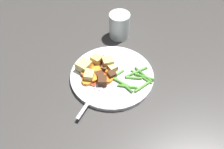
{
  "coord_description": "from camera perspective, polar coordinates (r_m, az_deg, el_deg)",
  "views": [
    {
      "loc": [
        -0.07,
        0.54,
        0.63
      ],
      "look_at": [
        0.0,
        0.0,
        0.01
      ],
      "focal_mm": 41.23,
      "sensor_mm": 36.0,
      "label": 1
    }
  ],
  "objects": [
    {
      "name": "fork",
      "position": [
        0.77,
        -4.1,
        -4.5
      ],
      "size": [
        0.07,
        0.17,
        0.0
      ],
      "color": "silver",
      "rests_on": "dinner_plate"
    },
    {
      "name": "meat_chunk_1",
      "position": [
        0.83,
        -1.78,
        1.43
      ],
      "size": [
        0.02,
        0.02,
        0.02
      ],
      "primitive_type": "cube",
      "rotation": [
        0.0,
        0.0,
        2.93
      ],
      "color": "brown",
      "rests_on": "dinner_plate"
    },
    {
      "name": "green_bean_4",
      "position": [
        0.8,
        2.05,
        -1.75
      ],
      "size": [
        0.07,
        0.04,
        0.01
      ],
      "primitive_type": "cylinder",
      "rotation": [
        0.0,
        1.57,
        -0.48
      ],
      "color": "#66AD42",
      "rests_on": "dinner_plate"
    },
    {
      "name": "carrot_slice_6",
      "position": [
        0.84,
        -4.97,
        1.82
      ],
      "size": [
        0.04,
        0.04,
        0.01
      ],
      "primitive_type": "cylinder",
      "rotation": [
        0.0,
        0.0,
        0.52
      ],
      "color": "orange",
      "rests_on": "dinner_plate"
    },
    {
      "name": "meat_chunk_0",
      "position": [
        0.81,
        -2.73,
        -0.12
      ],
      "size": [
        0.03,
        0.03,
        0.02
      ],
      "primitive_type": "cube",
      "rotation": [
        0.0,
        0.0,
        0.44
      ],
      "color": "#4C2B19",
      "rests_on": "dinner_plate"
    },
    {
      "name": "meat_chunk_2",
      "position": [
        0.81,
        0.1,
        -0.03
      ],
      "size": [
        0.03,
        0.03,
        0.02
      ],
      "primitive_type": "cube",
      "rotation": [
        0.0,
        0.0,
        5.36
      ],
      "color": "#4C2B19",
      "rests_on": "dinner_plate"
    },
    {
      "name": "carrot_slice_1",
      "position": [
        0.82,
        -0.44,
        0.71
      ],
      "size": [
        0.04,
        0.04,
        0.01
      ],
      "primitive_type": "cylinder",
      "rotation": [
        0.0,
        0.0,
        2.06
      ],
      "color": "orange",
      "rests_on": "dinner_plate"
    },
    {
      "name": "green_bean_5",
      "position": [
        0.82,
        1.15,
        -0.06
      ],
      "size": [
        0.04,
        0.04,
        0.01
      ],
      "primitive_type": "cylinder",
      "rotation": [
        0.0,
        1.57,
        0.83
      ],
      "color": "#66AD42",
      "rests_on": "dinner_plate"
    },
    {
      "name": "meat_chunk_3",
      "position": [
        0.79,
        -2.16,
        -1.42
      ],
      "size": [
        0.03,
        0.03,
        0.02
      ],
      "primitive_type": "cube",
      "rotation": [
        0.0,
        0.0,
        4.85
      ],
      "color": "#4C2B19",
      "rests_on": "dinner_plate"
    },
    {
      "name": "potato_chunk_4",
      "position": [
        0.83,
        -6.29,
        1.92
      ],
      "size": [
        0.05,
        0.05,
        0.03
      ],
      "primitive_type": "cube",
      "rotation": [
        0.0,
        0.0,
        1.1
      ],
      "color": "#E5CC7A",
      "rests_on": "dinner_plate"
    },
    {
      "name": "carrot_slice_4",
      "position": [
        0.8,
        -4.1,
        -0.99
      ],
      "size": [
        0.04,
        0.04,
        0.01
      ],
      "primitive_type": "cylinder",
      "rotation": [
        0.0,
        0.0,
        4.08
      ],
      "color": "orange",
      "rests_on": "dinner_plate"
    },
    {
      "name": "carrot_slice_3",
      "position": [
        0.8,
        -5.55,
        -1.47
      ],
      "size": [
        0.03,
        0.03,
        0.01
      ],
      "primitive_type": "cylinder",
      "rotation": [
        0.0,
        0.0,
        4.68
      ],
      "color": "orange",
      "rests_on": "dinner_plate"
    },
    {
      "name": "green_bean_0",
      "position": [
        0.81,
        4.82,
        -0.73
      ],
      "size": [
        0.05,
        0.01,
        0.01
      ],
      "primitive_type": "cylinder",
      "rotation": [
        0.0,
        1.57,
        0.02
      ],
      "color": "#66AD42",
      "rests_on": "dinner_plate"
    },
    {
      "name": "carrot_slice_0",
      "position": [
        0.82,
        -3.63,
        0.03
      ],
      "size": [
        0.04,
        0.04,
        0.01
      ],
      "primitive_type": "cylinder",
      "rotation": [
        0.0,
        0.0,
        3.64
      ],
      "color": "orange",
      "rests_on": "dinner_plate"
    },
    {
      "name": "carrot_slice_5",
      "position": [
        0.81,
        -0.98,
        -0.88
      ],
      "size": [
        0.05,
        0.05,
        0.01
      ],
      "primitive_type": "cylinder",
      "rotation": [
        0.0,
        0.0,
        1.21
      ],
      "color": "orange",
      "rests_on": "dinner_plate"
    },
    {
      "name": "green_bean_9",
      "position": [
        0.79,
        3.48,
        -2.67
      ],
      "size": [
        0.06,
        0.01,
        0.01
      ],
      "primitive_type": "cylinder",
      "rotation": [
        0.0,
        1.57,
        -0.04
      ],
      "color": "#599E38",
      "rests_on": "dinner_plate"
    },
    {
      "name": "potato_chunk_2",
      "position": [
        0.83,
        0.43,
        1.43
      ],
      "size": [
        0.04,
        0.04,
        0.02
      ],
      "primitive_type": "cube",
      "rotation": [
        0.0,
        0.0,
        3.88
      ],
      "color": "#EAD68C",
      "rests_on": "dinner_plate"
    },
    {
      "name": "ground_plane",
      "position": [
        0.83,
        -0.0,
        -0.62
      ],
      "size": [
        3.0,
        3.0,
        0.0
      ],
      "primitive_type": "plane",
      "color": "#423F3D"
    },
    {
      "name": "green_bean_8",
      "position": [
        0.79,
        2.56,
        -2.28
      ],
      "size": [
        0.06,
        0.06,
        0.01
      ],
      "primitive_type": "cylinder",
      "rotation": [
        0.0,
        1.57,
        -0.7
      ],
      "color": "#4C8E33",
      "rests_on": "dinner_plate"
    },
    {
      "name": "potato_chunk_3",
      "position": [
        0.84,
        -0.92,
        2.7
      ],
      "size": [
        0.04,
        0.04,
        0.03
      ],
      "primitive_type": "cube",
      "rotation": [
        0.0,
        0.0,
        0.41
      ],
      "color": "#E5CC7A",
      "rests_on": "dinner_plate"
    },
    {
      "name": "green_bean_3",
      "position": [
        0.82,
        7.0,
        -0.03
      ],
      "size": [
        0.06,
        0.06,
        0.01
      ],
      "primitive_type": "cylinder",
      "rotation": [
        0.0,
        1.57,
        -0.77
      ],
      "color": "#4C8E33",
      "rests_on": "dinner_plate"
    },
    {
      "name": "stew_sauce",
      "position": [
        0.83,
        -3.01,
        0.44
      ],
      "size": [
        0.11,
        0.11,
        0.0
      ],
      "primitive_type": "cylinder",
      "color": "#93381E",
      "rests_on": "dinner_plate"
    },
    {
      "name": "potato_chunk_1",
      "position": [
        0.8,
        -5.06,
        -0.27
      ],
      "size": [
        0.03,
        0.04,
        0.03
      ],
      "primitive_type": "cube",
      "rotation": [
        0.0,
        0.0,
        1.54
      ],
      "color": "#E5CC7A",
      "rests_on": "dinner_plate"
    },
    {
      "name": "potato_chunk_0",
      "position": [
        0.85,
        -3.49,
        3.27
      ],
      "size": [
        0.04,
        0.04,
        0.03
      ],
      "primitive_type": "cube",
      "rotation": [
        0.0,
        0.0,
        4.22
      ],
      "color": "#DBBC6B",
      "rests_on": "dinner_plate"
    },
    {
      "name": "meat_chunk_4",
      "position": [
        0.85,
        -2.48,
        3.14
      ],
      "size": [
        0.03,
        0.03,
        0.02
      ],
      "primitive_type": "cube",
      "rotation": [
        0.0,
        0.0,
        3.53
      ],
      "color": "#4C2B19",
      "rests_on": "dinner_plate"
    },
    {
      "name": "dinner_plate",
      "position": [
        0.83,
        -0.0,
        -0.31
      ],
      "size": [
        0.27,
        0.27,
        0.01
      ],
      "primitive_type": "cylinder",
      "color": "white",
      "rests_on": "ground_plane"
    },
    {
      "name": "water_glass",
      "position": [
        0.95,
        1.44,
        10.84
      ],
      "size": [
        0.08,
        0.08,
        0.09
      ],
      "primitive_type": "cylinder",
      "color": "silver",
      "rests_on": "ground_plane"
    },
    {
      "name": "green_bean_6",
      "position": [
        0.79,
        6.64,
        -2.75
      ],
      "size": [
        0.05,
        0.05,
        0.01
      ],
      "primitive_type": "cylinder",
      "rotation": [
        0.0,
        1.57,
        0.79
      ],
      "color": "#599E38",
      "rests_on": "dinner_plate"
    },
    {
      "name": "carrot_slice_2",
      "position": [
        0.83,
        -3.42,
        0.89
      ],
      "size": [
        0.04,
        0.04,
        0.01
      ],
      "primitive_type": "cylinder",
      "rotation": [
        0.0,
        0.0,
        4.4
      ],
      "color": "orange",
      "rests_on": "dinner_plate"
    },
    {
      "name": "green_bean_1",
      "position": [
        0.83,
        5.44,
        0.55
      ],
      "size": [
        0.07,
        0.05,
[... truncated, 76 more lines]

